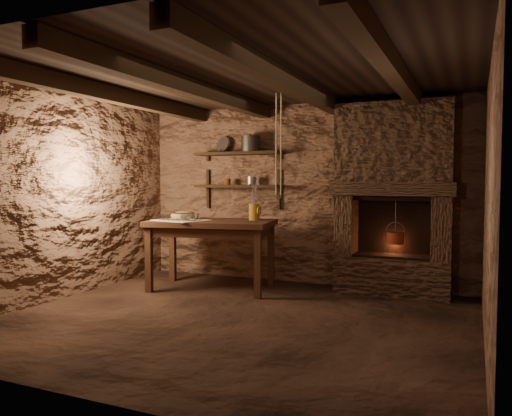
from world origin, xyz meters
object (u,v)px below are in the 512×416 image
at_px(work_table, 212,252).
at_px(wooden_bowl, 183,216).
at_px(red_pot, 395,237).
at_px(stoneware_jug, 254,204).
at_px(iron_stockpot, 251,145).

height_order(work_table, wooden_bowl, wooden_bowl).
xyz_separation_m(work_table, red_pot, (2.18, 0.58, 0.23)).
distance_m(work_table, wooden_bowl, 0.66).
relative_size(work_table, stoneware_jug, 3.51).
height_order(work_table, red_pot, red_pot).
bearing_deg(iron_stockpot, wooden_bowl, -138.73).
relative_size(wooden_bowl, red_pot, 0.61).
xyz_separation_m(wooden_bowl, iron_stockpot, (0.70, 0.61, 0.95)).
relative_size(iron_stockpot, red_pot, 0.47).
xyz_separation_m(iron_stockpot, red_pot, (1.95, -0.12, -1.16)).
bearing_deg(iron_stockpot, red_pot, -3.52).
distance_m(work_table, stoneware_jug, 0.81).
bearing_deg(iron_stockpot, stoneware_jug, -60.54).
relative_size(work_table, wooden_bowl, 5.00).
distance_m(work_table, iron_stockpot, 1.58).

